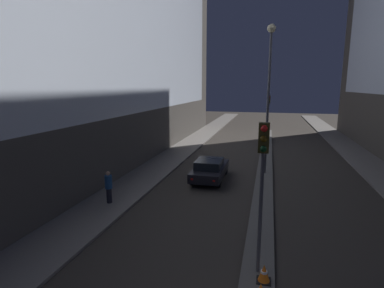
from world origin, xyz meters
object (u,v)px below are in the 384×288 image
at_px(street_lamp, 269,75).
at_px(pedestrian_on_left_sidewalk, 109,186).
at_px(traffic_cone_far, 264,273).
at_px(car_left_lane, 210,169).
at_px(traffic_light_near, 263,166).
at_px(traffic_light_mid, 269,107).

bearing_deg(street_lamp, pedestrian_on_left_sidewalk, -135.67).
bearing_deg(street_lamp, traffic_cone_far, -89.05).
bearing_deg(car_left_lane, traffic_light_near, -69.95).
xyz_separation_m(street_lamp, pedestrian_on_left_sidewalk, (-7.69, -7.51, -5.74)).
distance_m(street_lamp, car_left_lane, 7.26).
distance_m(traffic_light_near, traffic_light_mid, 26.03).
height_order(traffic_light_mid, traffic_cone_far, traffic_light_mid).
bearing_deg(pedestrian_on_left_sidewalk, street_lamp, 44.33).
height_order(street_lamp, traffic_cone_far, street_lamp).
bearing_deg(traffic_cone_far, traffic_light_mid, 90.43).
relative_size(traffic_light_near, pedestrian_on_left_sidewalk, 2.89).
height_order(traffic_light_mid, car_left_lane, traffic_light_mid).
bearing_deg(traffic_light_mid, traffic_cone_far, -89.57).
distance_m(traffic_light_near, pedestrian_on_left_sidewalk, 9.11).
bearing_deg(traffic_light_near, car_left_lane, 110.05).
bearing_deg(traffic_light_near, street_lamp, 90.00).
xyz_separation_m(street_lamp, traffic_cone_far, (0.20, -12.05, -6.35)).
xyz_separation_m(traffic_light_near, pedestrian_on_left_sidewalk, (-7.69, 4.08, -2.69)).
distance_m(traffic_cone_far, pedestrian_on_left_sidewalk, 9.12).
distance_m(car_left_lane, pedestrian_on_left_sidewalk, 6.90).
xyz_separation_m(traffic_light_near, traffic_light_mid, (0.00, 26.03, 0.00)).
distance_m(traffic_light_near, street_lamp, 11.98).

